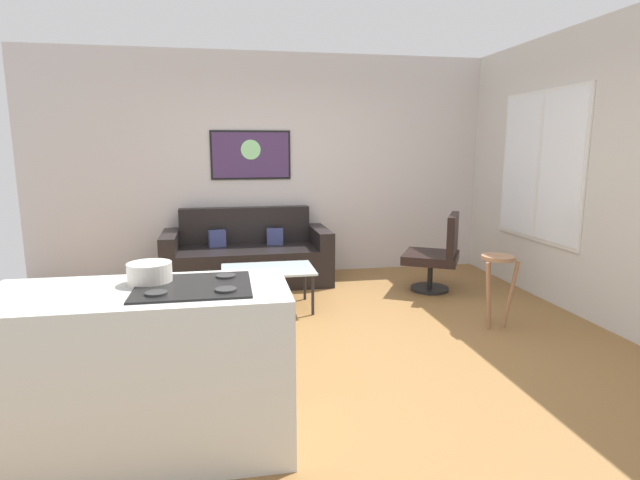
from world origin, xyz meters
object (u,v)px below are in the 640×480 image
Objects in this scene: couch at (248,258)px; coffee_table at (268,272)px; bar_stool at (497,274)px; armchair at (438,254)px; mixing_bowl at (150,273)px; wall_painting at (251,155)px.

couch reaches higher than coffee_table.
coffee_table is 2.20m from bar_stool.
armchair is 3.77m from mixing_bowl.
couch is 2.21× the size of armchair.
bar_stool reaches higher than coffee_table.
bar_stool is at bearing -23.93° from coffee_table.
mixing_bowl is at bearing -155.30° from bar_stool.
couch is 3.39m from mixing_bowl.
couch is 2.14× the size of coffee_table.
mixing_bowl is 3.81m from wall_painting.
coffee_table is at bearing 69.81° from mixing_bowl.
bar_stool is 3.34m from wall_painting.
wall_painting is (0.73, 3.69, 0.58)m from mixing_bowl.
bar_stool is at bearing -48.98° from wall_painting.
mixing_bowl reaches higher than couch.
couch is 8.37× the size of mixing_bowl.
wall_painting is at bearing 77.96° from couch.
wall_painting is at bearing 149.70° from armchair.
coffee_table is at bearing 156.07° from bar_stool.
armchair is 0.90× the size of wall_painting.
armchair reaches higher than bar_stool.
mixing_bowl is at bearing -110.19° from coffee_table.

